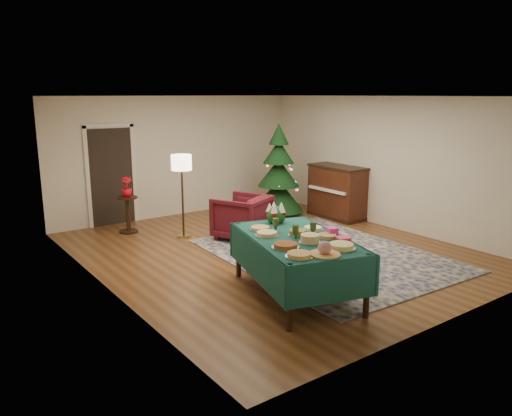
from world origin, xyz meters
TOP-DOWN VIEW (x-y plane):
  - room_shell at (0.00, 0.00)m, footprint 7.00×7.00m
  - doorway at (-1.60, 3.48)m, footprint 1.08×0.04m
  - rug at (0.59, -0.74)m, footprint 3.36×4.32m
  - buffet_table at (-0.96, -1.77)m, footprint 1.79×2.40m
  - platter_0 at (-1.48, -2.42)m, footprint 0.34×0.34m
  - platter_1 at (-1.19, -2.56)m, footprint 0.39×0.39m
  - platter_2 at (-0.84, -2.49)m, footprint 0.36×0.36m
  - platter_3 at (-1.38, -2.04)m, footprint 0.35×0.35m
  - platter_4 at (-0.98, -2.06)m, footprint 0.29×0.29m
  - platter_5 at (-0.63, -2.01)m, footprint 0.30×0.30m
  - platter_6 at (-1.24, -1.47)m, footprint 0.33×0.33m
  - platter_7 at (-0.89, -1.71)m, footprint 0.28×0.28m
  - platter_8 at (-0.52, -1.62)m, footprint 0.30×0.30m
  - platter_9 at (-1.13, -1.16)m, footprint 0.31×0.31m
  - goblet_0 at (-1.01, -1.37)m, footprint 0.09×0.09m
  - goblet_1 at (-0.72, -1.84)m, footprint 0.09×0.09m
  - goblet_2 at (-1.02, -1.82)m, footprint 0.09×0.09m
  - napkin_stack at (-0.55, -2.24)m, footprint 0.21×0.21m
  - gift_box at (-0.50, -1.98)m, footprint 0.16×0.16m
  - centerpiece at (-0.69, -0.98)m, footprint 0.30×0.30m
  - armchair at (0.00, 0.95)m, footprint 1.20×1.17m
  - floor_lamp at (-0.85, 1.73)m, footprint 0.39×0.39m
  - side_table at (-1.60, 2.67)m, footprint 0.41×0.41m
  - potted_plant at (-1.60, 2.67)m, footprint 0.23×0.41m
  - christmas_tree at (1.79, 2.08)m, footprint 1.52×1.52m
  - piano at (2.69, 1.11)m, footprint 0.66×1.37m

SIDE VIEW (x-z plane):
  - rug at x=0.59m, z-range 0.00..0.02m
  - side_table at x=-1.60m, z-range -0.01..0.73m
  - armchair at x=0.00m, z-range 0.00..0.94m
  - piano at x=2.69m, z-range -0.01..1.17m
  - buffet_table at x=-0.96m, z-range 0.25..1.08m
  - potted_plant at x=-1.60m, z-range 0.74..0.96m
  - platter_9 at x=-1.13m, z-range 0.83..0.88m
  - platter_5 at x=-0.63m, z-range 0.83..0.88m
  - platter_8 at x=-0.52m, z-range 0.83..0.88m
  - napkin_stack at x=-0.55m, z-range 0.83..0.88m
  - platter_0 at x=-1.48m, z-range 0.83..0.88m
  - platter_6 at x=-1.24m, z-range 0.83..0.89m
  - platter_3 at x=-1.38m, z-range 0.83..0.89m
  - platter_2 at x=-0.84m, z-range 0.83..0.90m
  - platter_7 at x=-0.89m, z-range 0.83..0.91m
  - platter_4 at x=-0.98m, z-range 0.83..0.94m
  - gift_box at x=-0.50m, z-range 0.83..0.94m
  - platter_1 at x=-1.19m, z-range 0.81..0.99m
  - goblet_0 at x=-1.01m, z-range 0.84..1.03m
  - goblet_1 at x=-0.72m, z-range 0.84..1.03m
  - goblet_2 at x=-1.02m, z-range 0.84..1.03m
  - christmas_tree at x=1.79m, z-range -0.11..1.99m
  - centerpiece at x=-0.69m, z-range 0.81..1.15m
  - doorway at x=-1.60m, z-range 0.02..2.18m
  - room_shell at x=0.00m, z-range -2.15..4.85m
  - floor_lamp at x=-0.85m, z-range 0.56..2.18m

